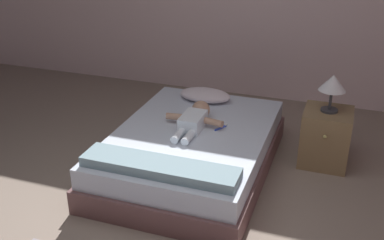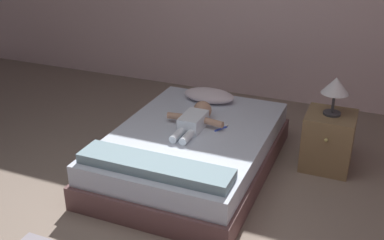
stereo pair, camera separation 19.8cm
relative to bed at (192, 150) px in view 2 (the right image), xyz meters
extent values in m
cube|color=brown|center=(0.00, 0.00, -0.08)|extent=(1.28, 1.85, 0.20)
cube|color=silver|center=(0.00, 0.00, 0.10)|extent=(1.23, 1.78, 0.17)
ellipsoid|color=silver|center=(-0.10, 0.66, 0.25)|extent=(0.50, 0.28, 0.12)
cube|color=white|center=(-0.01, 0.05, 0.25)|extent=(0.18, 0.29, 0.13)
sphere|color=tan|center=(-0.01, 0.27, 0.27)|extent=(0.16, 0.16, 0.16)
cylinder|color=tan|center=(-0.18, 0.09, 0.25)|extent=(0.18, 0.08, 0.06)
cylinder|color=tan|center=(0.16, 0.09, 0.25)|extent=(0.18, 0.09, 0.06)
cylinder|color=white|center=(-0.05, -0.18, 0.22)|extent=(0.06, 0.19, 0.06)
cylinder|color=white|center=(0.03, -0.18, 0.22)|extent=(0.06, 0.19, 0.06)
cube|color=blue|center=(0.21, 0.12, 0.19)|extent=(0.07, 0.12, 0.01)
cube|color=white|center=(0.25, 0.18, 0.21)|extent=(0.02, 0.03, 0.01)
cube|color=olive|center=(1.06, 0.50, 0.07)|extent=(0.41, 0.41, 0.50)
sphere|color=tan|center=(1.06, 0.28, 0.18)|extent=(0.03, 0.03, 0.03)
cylinder|color=#333338|center=(1.06, 0.50, 0.33)|extent=(0.15, 0.15, 0.02)
cylinder|color=#333338|center=(1.06, 0.50, 0.42)|extent=(0.02, 0.02, 0.17)
cone|color=silver|center=(1.06, 0.50, 0.57)|extent=(0.23, 0.23, 0.14)
cube|color=#82A1AC|center=(0.00, -0.70, 0.23)|extent=(1.15, 0.25, 0.07)
camera|label=1|loc=(1.16, -3.29, 1.91)|focal=43.38mm
camera|label=2|loc=(1.34, -3.22, 1.91)|focal=43.38mm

